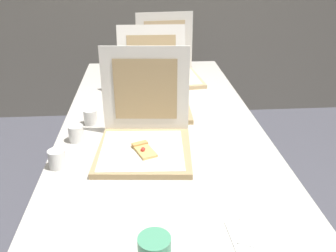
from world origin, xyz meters
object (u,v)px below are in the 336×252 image
cup_white_near_center (76,134)px  cup_white_mid (91,117)px  cup_white_near_left (57,159)px  napkin_pile (260,236)px  pizza_box_middle (153,97)px  pizza_box_back (169,70)px  pizza_box_front (144,137)px  table (161,133)px

cup_white_near_center → cup_white_mid: 0.17m
cup_white_near_left → napkin_pile: (0.62, -0.40, -0.03)m
pizza_box_middle → pizza_box_back: (0.11, 0.43, 0.00)m
pizza_box_back → napkin_pile: size_ratio=2.29×
pizza_box_back → napkin_pile: pizza_box_back is taller
pizza_box_middle → cup_white_mid: (-0.29, -0.19, -0.02)m
napkin_pile → pizza_box_back: bearing=95.8°
pizza_box_front → pizza_box_back: size_ratio=0.96×
pizza_box_back → cup_white_near_left: size_ratio=5.85×
cup_white_mid → cup_white_near_left: bearing=-102.1°
table → pizza_box_back: (0.09, 0.63, 0.10)m
cup_white_near_left → cup_white_near_center: bearing=79.3°
pizza_box_front → pizza_box_middle: size_ratio=0.85×
cup_white_near_left → pizza_box_back: bearing=63.9°
table → pizza_box_middle: (-0.03, 0.21, 0.10)m
cup_white_near_left → pizza_box_middle: bearing=56.2°
pizza_box_front → cup_white_near_left: bearing=-156.1°
cup_white_near_center → cup_white_mid: size_ratio=1.00×
pizza_box_middle → pizza_box_back: bearing=76.0°
pizza_box_back → pizza_box_middle: bearing=-111.8°
table → cup_white_near_left: bearing=-139.1°
table → cup_white_near_center: 0.39m
pizza_box_middle → cup_white_near_left: size_ratio=6.62×
napkin_pile → cup_white_near_center: bearing=133.9°
cup_white_near_left → pizza_box_front: bearing=19.4°
pizza_box_front → cup_white_near_left: pizza_box_front is taller
pizza_box_front → pizza_box_back: 0.88m
table → cup_white_near_left: 0.52m
pizza_box_front → cup_white_near_center: 0.29m
pizza_box_front → napkin_pile: bearing=-54.9°
pizza_box_middle → cup_white_near_center: pizza_box_middle is taller
pizza_box_front → cup_white_mid: size_ratio=5.62×
cup_white_mid → napkin_pile: size_ratio=0.39×
cup_white_near_left → cup_white_mid: bearing=77.9°
cup_white_near_center → pizza_box_back: bearing=60.4°
pizza_box_front → pizza_box_middle: (0.05, 0.43, -0.00)m
pizza_box_back → cup_white_mid: size_ratio=5.85×
cup_white_mid → napkin_pile: 0.93m
table → cup_white_near_center: (-0.35, -0.14, 0.08)m
table → pizza_box_middle: bearing=97.7°
cup_white_near_left → cup_white_mid: same height
cup_white_mid → napkin_pile: cup_white_mid is taller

